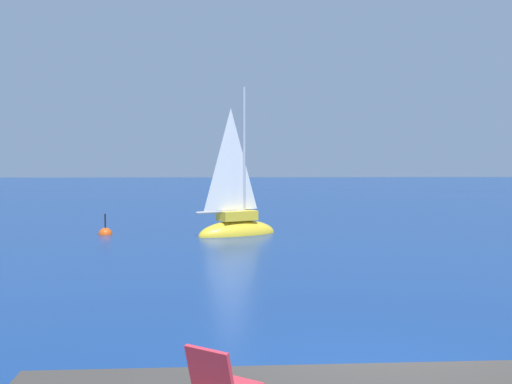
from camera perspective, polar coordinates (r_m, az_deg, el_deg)
sailboat_near at (r=26.28m, az=-1.70°, el=-3.00°), size 3.58×2.67×6.55m
beach_chair at (r=6.17m, az=-3.17°, el=-16.28°), size 0.74×0.76×0.80m
marker_buoy at (r=27.06m, az=-13.07°, el=-3.65°), size 0.56×0.56×1.13m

